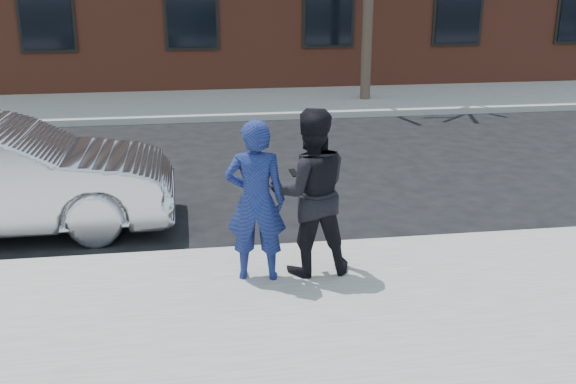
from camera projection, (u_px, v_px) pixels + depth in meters
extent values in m
plane|color=black|center=(208.00, 324.00, 6.76)|extent=(100.00, 100.00, 0.00)
cube|color=gray|center=(209.00, 330.00, 6.50)|extent=(50.00, 3.50, 0.15)
cube|color=#999691|center=(203.00, 255.00, 8.19)|extent=(50.00, 0.10, 0.15)
cube|color=gray|center=(192.00, 105.00, 17.30)|extent=(50.00, 3.50, 0.15)
cube|color=#999691|center=(193.00, 119.00, 15.61)|extent=(50.00, 0.10, 0.15)
cube|color=black|center=(329.00, 14.00, 18.76)|extent=(1.30, 0.06, 1.70)
cylinder|color=#392921|center=(368.00, 16.00, 17.01)|extent=(0.26, 0.26, 4.20)
imported|color=navy|center=(256.00, 201.00, 7.18)|extent=(0.71, 0.52, 1.78)
cube|color=black|center=(252.00, 166.00, 7.28)|extent=(0.09, 0.14, 0.08)
imported|color=black|center=(310.00, 192.00, 7.32)|extent=(0.93, 0.74, 1.86)
cube|color=black|center=(294.00, 173.00, 7.41)|extent=(0.10, 0.15, 0.06)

